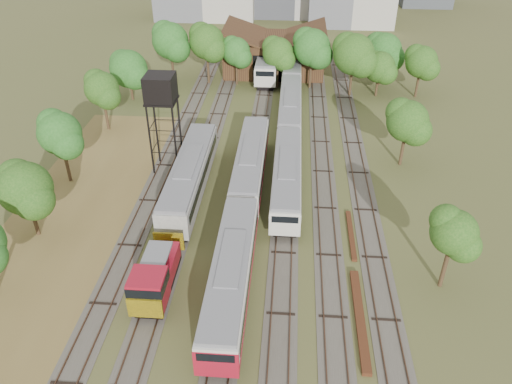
# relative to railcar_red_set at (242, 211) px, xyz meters

# --- Properties ---
(ground) EXTENTS (240.00, 240.00, 0.00)m
(ground) POSITION_rel_railcar_red_set_xyz_m (2.00, -13.88, -1.96)
(ground) COLOR #475123
(ground) RESTS_ON ground
(dry_grass_patch) EXTENTS (14.00, 60.00, 0.04)m
(dry_grass_patch) POSITION_rel_railcar_red_set_xyz_m (-16.00, -5.88, -1.94)
(dry_grass_patch) COLOR brown
(dry_grass_patch) RESTS_ON ground
(tracks) EXTENTS (24.60, 80.00, 0.19)m
(tracks) POSITION_rel_railcar_red_set_xyz_m (1.33, 11.12, -1.92)
(tracks) COLOR #4C473D
(tracks) RESTS_ON ground
(railcar_red_set) EXTENTS (3.00, 34.58, 3.71)m
(railcar_red_set) POSITION_rel_railcar_red_set_xyz_m (0.00, 0.00, 0.00)
(railcar_red_set) COLOR black
(railcar_red_set) RESTS_ON ground
(railcar_green_set) EXTENTS (2.89, 52.08, 3.57)m
(railcar_green_set) POSITION_rel_railcar_red_set_xyz_m (4.00, 24.06, -0.07)
(railcar_green_set) COLOR black
(railcar_green_set) RESTS_ON ground
(railcar_rear) EXTENTS (3.29, 16.08, 4.08)m
(railcar_rear) POSITION_rel_railcar_red_set_xyz_m (0.00, 42.06, 0.19)
(railcar_rear) COLOR black
(railcar_rear) RESTS_ON ground
(shunter_locomotive) EXTENTS (2.69, 8.10, 3.52)m
(shunter_locomotive) POSITION_rel_railcar_red_set_xyz_m (-6.00, -9.25, -0.28)
(shunter_locomotive) COLOR black
(shunter_locomotive) RESTS_ON ground
(old_grey_coach) EXTENTS (3.12, 18.00, 3.86)m
(old_grey_coach) POSITION_rel_railcar_red_set_xyz_m (-6.00, 5.62, 0.14)
(old_grey_coach) COLOR black
(old_grey_coach) RESTS_ON ground
(water_tower) EXTENTS (3.18, 3.18, 10.99)m
(water_tower) POSITION_rel_railcar_red_set_xyz_m (-9.55, 10.71, 7.30)
(water_tower) COLOR black
(water_tower) RESTS_ON ground
(rail_pile_near) EXTENTS (0.68, 10.21, 0.34)m
(rail_pile_near) POSITION_rel_railcar_red_set_xyz_m (10.00, -10.75, -1.79)
(rail_pile_near) COLOR #532B17
(rail_pile_near) RESTS_ON ground
(rail_pile_far) EXTENTS (0.46, 7.37, 0.24)m
(rail_pile_far) POSITION_rel_railcar_red_set_xyz_m (10.20, -0.43, -1.84)
(rail_pile_far) COLOR #532B17
(rail_pile_far) RESTS_ON ground
(maintenance_shed) EXTENTS (16.45, 11.55, 7.58)m
(maintenance_shed) POSITION_rel_railcar_red_set_xyz_m (1.00, 44.10, 0.95)
(maintenance_shed) COLOR #382014
(maintenance_shed) RESTS_ON ground
(tree_band_left) EXTENTS (5.44, 55.39, 8.04)m
(tree_band_left) POSITION_rel_railcar_red_set_xyz_m (-19.31, 6.93, 3.20)
(tree_band_left) COLOR #382616
(tree_band_left) RESTS_ON ground
(tree_band_far) EXTENTS (42.36, 10.48, 9.38)m
(tree_band_far) POSITION_rel_railcar_red_set_xyz_m (4.35, 36.59, 4.00)
(tree_band_far) COLOR #382616
(tree_band_far) RESTS_ON ground
(tree_band_right) EXTENTS (4.77, 44.89, 7.77)m
(tree_band_right) POSITION_rel_railcar_red_set_xyz_m (16.86, 17.49, 3.07)
(tree_band_right) COLOR #382616
(tree_band_right) RESTS_ON ground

